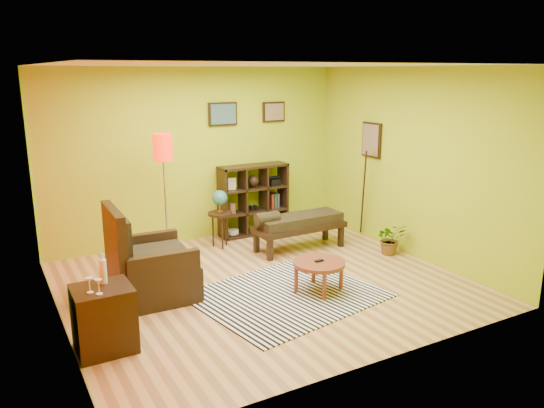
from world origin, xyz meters
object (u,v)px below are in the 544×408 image
coffee_table (319,266)px  potted_plant (390,242)px  floor_lamp (163,159)px  cube_shelf (254,200)px  side_cabinet (104,318)px  armchair (148,270)px  bench (297,223)px  globe_table (220,204)px

coffee_table → potted_plant: (1.76, 0.66, -0.16)m
floor_lamp → cube_shelf: bearing=18.4°
coffee_table → cube_shelf: cube_shelf is taller
side_cabinet → floor_lamp: floor_lamp is taller
armchair → bench: size_ratio=0.78×
bench → armchair: bearing=-166.4°
side_cabinet → cube_shelf: size_ratio=0.82×
coffee_table → potted_plant: 1.89m
globe_table → bench: size_ratio=0.61×
coffee_table → globe_table: globe_table is taller
coffee_table → floor_lamp: bearing=122.9°
globe_table → armchair: bearing=-139.5°
bench → potted_plant: bearing=-36.8°
potted_plant → cube_shelf: bearing=124.4°
cube_shelf → bench: bearing=-80.2°
globe_table → potted_plant: (2.14, -1.57, -0.51)m
coffee_table → cube_shelf: bearing=80.7°
globe_table → side_cabinet: bearing=-134.2°
armchair → floor_lamp: floor_lamp is taller
armchair → cube_shelf: 2.93m
globe_table → cube_shelf: 0.89m
coffee_table → floor_lamp: size_ratio=0.35×
side_cabinet → potted_plant: side_cabinet is taller
floor_lamp → potted_plant: 3.62m
coffee_table → armchair: size_ratio=0.56×
side_cabinet → bench: (3.30, 1.67, 0.10)m
coffee_table → side_cabinet: side_cabinet is taller
coffee_table → side_cabinet: 2.69m
floor_lamp → cube_shelf: (1.74, 0.58, -0.92)m
coffee_table → potted_plant: bearing=20.4°
cube_shelf → armchair: bearing=-144.1°
bench → coffee_table: bearing=-112.1°
coffee_table → globe_table: (-0.38, 2.23, 0.35)m
side_cabinet → floor_lamp: size_ratio=0.52×
side_cabinet → potted_plant: (4.45, 0.81, -0.15)m
floor_lamp → cube_shelf: size_ratio=1.57×
globe_table → cube_shelf: bearing=25.2°
coffee_table → armchair: 2.13m
coffee_table → bench: (0.62, 1.51, 0.09)m
side_cabinet → cube_shelf: 4.17m
armchair → potted_plant: armchair is taller
coffee_table → side_cabinet: size_ratio=0.67×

